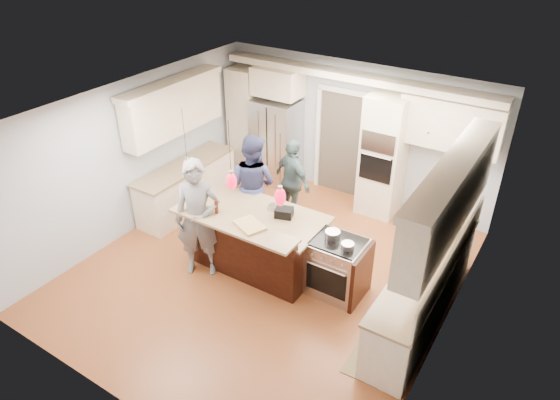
% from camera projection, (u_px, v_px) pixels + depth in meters
% --- Properties ---
extents(ground_plane, '(6.00, 6.00, 0.00)m').
position_uv_depth(ground_plane, '(268.00, 270.00, 8.08)').
color(ground_plane, '#AC5D2F').
rests_on(ground_plane, ground).
extents(room_shell, '(5.54, 6.04, 2.72)m').
position_uv_depth(room_shell, '(267.00, 170.00, 7.15)').
color(room_shell, '#B2BCC6').
rests_on(room_shell, ground).
extents(refrigerator, '(0.90, 0.70, 1.80)m').
position_uv_depth(refrigerator, '(276.00, 142.00, 10.25)').
color(refrigerator, '#B7B7BC').
rests_on(refrigerator, ground).
extents(oven_column, '(0.72, 0.69, 2.30)m').
position_uv_depth(oven_column, '(383.00, 157.00, 9.08)').
color(oven_column, '#F5ECC7').
rests_on(oven_column, ground).
extents(back_upper_cabinets, '(5.30, 0.61, 2.54)m').
position_uv_depth(back_upper_cabinets, '(315.00, 112.00, 9.58)').
color(back_upper_cabinets, '#F5ECC7').
rests_on(back_upper_cabinets, ground).
extents(right_counter_run, '(0.64, 3.10, 2.51)m').
position_uv_depth(right_counter_run, '(433.00, 258.00, 6.63)').
color(right_counter_run, '#F5ECC7').
rests_on(right_counter_run, ground).
extents(left_cabinets, '(0.64, 2.30, 2.51)m').
position_uv_depth(left_cabinets, '(182.00, 158.00, 9.25)').
color(left_cabinets, '#F5ECC7').
rests_on(left_cabinets, ground).
extents(kitchen_island, '(2.10, 1.46, 1.12)m').
position_uv_depth(kitchen_island, '(258.00, 239.00, 8.00)').
color(kitchen_island, black).
rests_on(kitchen_island, ground).
extents(island_range, '(0.82, 0.71, 0.92)m').
position_uv_depth(island_range, '(338.00, 267.00, 7.42)').
color(island_range, '#B7B7BC').
rests_on(island_range, ground).
extents(pendant_lights, '(1.75, 0.15, 1.03)m').
position_uv_depth(pendant_lights, '(231.00, 181.00, 6.91)').
color(pendant_lights, black).
rests_on(pendant_lights, ground).
extents(person_bar_end, '(0.85, 0.77, 1.96)m').
position_uv_depth(person_bar_end, '(198.00, 219.00, 7.59)').
color(person_bar_end, slate).
rests_on(person_bar_end, ground).
extents(person_far_left, '(0.94, 0.75, 1.86)m').
position_uv_depth(person_far_left, '(252.00, 185.00, 8.63)').
color(person_far_left, navy).
rests_on(person_far_left, ground).
extents(person_far_right, '(1.01, 0.71, 1.59)m').
position_uv_depth(person_far_right, '(293.00, 181.00, 9.04)').
color(person_far_right, '#4A6668').
rests_on(person_far_right, ground).
extents(person_range_side, '(0.98, 1.31, 1.81)m').
position_uv_depth(person_range_side, '(439.00, 228.00, 7.52)').
color(person_range_side, '#AB90C2').
rests_on(person_range_side, ground).
extents(floor_rug, '(0.63, 0.90, 0.01)m').
position_uv_depth(floor_rug, '(375.00, 358.00, 6.51)').
color(floor_rug, olive).
rests_on(floor_rug, ground).
extents(water_bottle, '(0.08, 0.08, 0.29)m').
position_uv_depth(water_bottle, '(197.00, 200.00, 7.53)').
color(water_bottle, silver).
rests_on(water_bottle, kitchen_island).
extents(beer_bottle_a, '(0.07, 0.07, 0.25)m').
position_uv_depth(beer_bottle_a, '(194.00, 200.00, 7.57)').
color(beer_bottle_a, '#4A1C0D').
rests_on(beer_bottle_a, kitchen_island).
extents(beer_bottle_b, '(0.09, 0.09, 0.26)m').
position_uv_depth(beer_bottle_b, '(193.00, 204.00, 7.44)').
color(beer_bottle_b, '#4A1C0D').
rests_on(beer_bottle_b, kitchen_island).
extents(beer_bottle_c, '(0.07, 0.07, 0.22)m').
position_uv_depth(beer_bottle_c, '(216.00, 207.00, 7.42)').
color(beer_bottle_c, '#4A1C0D').
rests_on(beer_bottle_c, kitchen_island).
extents(drink_can, '(0.07, 0.07, 0.11)m').
position_uv_depth(drink_can, '(208.00, 210.00, 7.45)').
color(drink_can, '#B7B7BC').
rests_on(drink_can, kitchen_island).
extents(cutting_board, '(0.54, 0.47, 0.03)m').
position_uv_depth(cutting_board, '(250.00, 225.00, 7.16)').
color(cutting_board, tan).
rests_on(cutting_board, kitchen_island).
extents(pot_large, '(0.22, 0.22, 0.13)m').
position_uv_depth(pot_large, '(333.00, 235.00, 7.21)').
color(pot_large, '#B7B7BC').
rests_on(pot_large, island_range).
extents(pot_small, '(0.19, 0.19, 0.09)m').
position_uv_depth(pot_small, '(348.00, 246.00, 7.01)').
color(pot_small, '#B7B7BC').
rests_on(pot_small, island_range).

